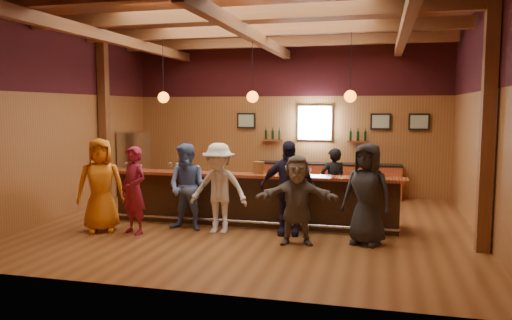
% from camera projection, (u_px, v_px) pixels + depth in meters
% --- Properties ---
extents(room, '(9.04, 9.00, 4.52)m').
position_uv_depth(room, '(253.00, 72.00, 10.35)').
color(room, brown).
rests_on(room, ground).
extents(bar_counter, '(6.30, 1.07, 1.11)m').
position_uv_depth(bar_counter, '(255.00, 199.00, 10.72)').
color(bar_counter, black).
rests_on(bar_counter, ground).
extents(back_bar_cabinet, '(4.00, 0.52, 0.95)m').
position_uv_depth(back_bar_cabinet, '(327.00, 180.00, 13.88)').
color(back_bar_cabinet, maroon).
rests_on(back_bar_cabinet, ground).
extents(window, '(0.95, 0.09, 0.95)m').
position_uv_depth(window, '(315.00, 123.00, 14.03)').
color(window, silver).
rests_on(window, room).
extents(framed_pictures, '(5.35, 0.05, 0.45)m').
position_uv_depth(framed_pictures, '(346.00, 121.00, 13.81)').
color(framed_pictures, black).
rests_on(framed_pictures, room).
extents(wine_shelves, '(3.00, 0.18, 0.30)m').
position_uv_depth(wine_shelves, '(314.00, 138.00, 14.01)').
color(wine_shelves, maroon).
rests_on(wine_shelves, room).
extents(pendant_lights, '(4.24, 0.24, 1.37)m').
position_uv_depth(pendant_lights, '(253.00, 97.00, 10.35)').
color(pendant_lights, black).
rests_on(pendant_lights, room).
extents(stainless_fridge, '(0.70, 0.70, 1.80)m').
position_uv_depth(stainless_fridge, '(135.00, 164.00, 14.03)').
color(stainless_fridge, silver).
rests_on(stainless_fridge, ground).
extents(customer_orange, '(1.09, 0.96, 1.88)m').
position_uv_depth(customer_orange, '(101.00, 185.00, 9.95)').
color(customer_orange, orange).
rests_on(customer_orange, ground).
extents(customer_redvest, '(0.74, 0.62, 1.73)m').
position_uv_depth(customer_redvest, '(134.00, 190.00, 9.79)').
color(customer_redvest, maroon).
rests_on(customer_redvest, ground).
extents(customer_denim, '(0.92, 0.76, 1.76)m').
position_uv_depth(customer_denim, '(188.00, 187.00, 10.07)').
color(customer_denim, '#546FA9').
rests_on(customer_denim, ground).
extents(customer_white, '(1.16, 0.67, 1.79)m').
position_uv_depth(customer_white, '(219.00, 188.00, 9.82)').
color(customer_white, silver).
rests_on(customer_white, ground).
extents(customer_navy, '(1.13, 0.57, 1.85)m').
position_uv_depth(customer_navy, '(288.00, 188.00, 9.70)').
color(customer_navy, '#1C1831').
rests_on(customer_navy, ground).
extents(customer_brown, '(1.57, 0.72, 1.63)m').
position_uv_depth(customer_brown, '(297.00, 200.00, 9.03)').
color(customer_brown, '#655B51').
rests_on(customer_brown, ground).
extents(customer_dark, '(1.05, 0.85, 1.85)m').
position_uv_depth(customer_dark, '(367.00, 194.00, 9.00)').
color(customer_dark, black).
rests_on(customer_dark, ground).
extents(bartender, '(0.69, 0.58, 1.59)m').
position_uv_depth(bartender, '(333.00, 184.00, 11.07)').
color(bartender, black).
rests_on(bartender, ground).
extents(ice_bucket, '(0.23, 0.23, 0.25)m').
position_uv_depth(ice_bucket, '(259.00, 168.00, 10.39)').
color(ice_bucket, brown).
rests_on(ice_bucket, bar_counter).
extents(bottle_a, '(0.07, 0.07, 0.33)m').
position_uv_depth(bottle_a, '(284.00, 168.00, 10.32)').
color(bottle_a, black).
rests_on(bottle_a, bar_counter).
extents(bottle_b, '(0.07, 0.07, 0.33)m').
position_uv_depth(bottle_b, '(291.00, 168.00, 10.29)').
color(bottle_b, black).
rests_on(bottle_b, bar_counter).
extents(glass_a, '(0.08, 0.08, 0.18)m').
position_uv_depth(glass_a, '(126.00, 164.00, 10.98)').
color(glass_a, silver).
rests_on(glass_a, bar_counter).
extents(glass_b, '(0.09, 0.09, 0.20)m').
position_uv_depth(glass_b, '(170.00, 165.00, 10.78)').
color(glass_b, silver).
rests_on(glass_b, bar_counter).
extents(glass_c, '(0.08, 0.08, 0.19)m').
position_uv_depth(glass_c, '(177.00, 165.00, 10.72)').
color(glass_c, silver).
rests_on(glass_c, bar_counter).
extents(glass_d, '(0.07, 0.07, 0.17)m').
position_uv_depth(glass_d, '(194.00, 166.00, 10.64)').
color(glass_d, silver).
rests_on(glass_d, bar_counter).
extents(glass_e, '(0.08, 0.08, 0.17)m').
position_uv_depth(glass_e, '(222.00, 167.00, 10.52)').
color(glass_e, silver).
rests_on(glass_e, bar_counter).
extents(glass_f, '(0.09, 0.09, 0.19)m').
position_uv_depth(glass_f, '(277.00, 168.00, 10.18)').
color(glass_f, silver).
rests_on(glass_f, bar_counter).
extents(glass_g, '(0.08, 0.08, 0.17)m').
position_uv_depth(glass_g, '(310.00, 170.00, 10.00)').
color(glass_g, silver).
rests_on(glass_g, bar_counter).
extents(glass_h, '(0.07, 0.07, 0.16)m').
position_uv_depth(glass_h, '(355.00, 172.00, 9.73)').
color(glass_h, silver).
rests_on(glass_h, bar_counter).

